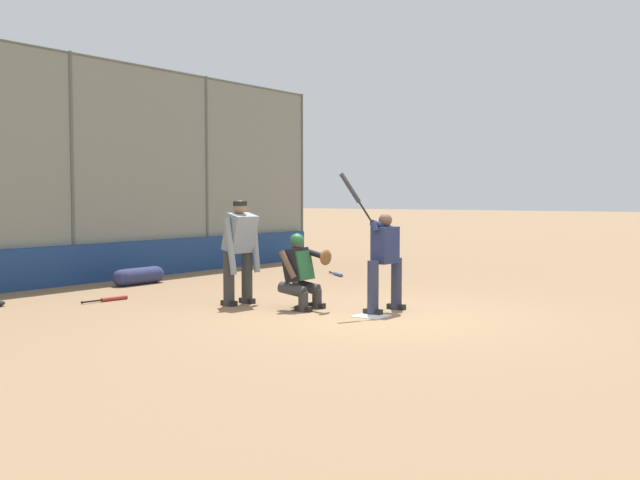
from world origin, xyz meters
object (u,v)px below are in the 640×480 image
Objects in this scene: spare_bat_near_backstop at (111,299)px; spare_bat_by_padding at (337,274)px; umpire_home at (240,249)px; catcher_behind_plate at (301,270)px; baseball_loose at (312,285)px; equipment_bag_dugout_side at (139,276)px; batter_at_plate at (384,258)px.

spare_bat_near_backstop is 1.24× the size of spare_bat_by_padding.
catcher_behind_plate is at bearing 106.32° from umpire_home.
spare_bat_near_backstop is (1.13, -3.06, -0.56)m from catcher_behind_plate.
spare_bat_near_backstop is 3.77m from baseball_loose.
spare_bat_by_padding is at bearing -2.55° from spare_bat_near_backstop.
baseball_loose is at bearing 118.38° from equipment_bag_dugout_side.
umpire_home is at bearing 75.44° from equipment_bag_dugout_side.
catcher_behind_plate is 4.54m from equipment_bag_dugout_side.
batter_at_plate is 1.73× the size of equipment_bag_dugout_side.
umpire_home is 1.38× the size of equipment_bag_dugout_side.
baseball_loose is at bearing -164.85° from umpire_home.
baseball_loose reaches higher than spare_bat_by_padding.
catcher_behind_plate is 0.70× the size of umpire_home.
umpire_home reaches higher than spare_bat_near_backstop.
baseball_loose is at bearing -31.19° from spare_bat_by_padding.
catcher_behind_plate reaches higher than baseball_loose.
equipment_bag_dugout_side is (-0.88, -3.40, -0.72)m from umpire_home.
spare_bat_by_padding is at bearing -159.31° from umpire_home.
baseball_loose is (-2.30, -1.48, -0.56)m from catcher_behind_plate.
spare_bat_by_padding is at bearing -136.67° from batter_at_plate.
equipment_bag_dugout_side is (-0.69, -4.47, -0.43)m from catcher_behind_plate.
batter_at_plate is 3.30m from baseball_loose.
catcher_behind_plate is 1.68× the size of spare_bat_by_padding.
spare_bat_near_backstop is at bearing -68.01° from batter_at_plate.
spare_bat_near_backstop is (1.60, -4.23, -0.76)m from batter_at_plate.
catcher_behind_plate is 1.12m from umpire_home.
umpire_home is 2.67m from baseball_loose.
umpire_home is at bearing -84.26° from catcher_behind_plate.
catcher_behind_plate is 0.96× the size of equipment_bag_dugout_side.
equipment_bag_dugout_side is at bearing 43.90° from spare_bat_near_backstop.
spare_bat_near_backstop is at bearing -74.54° from catcher_behind_plate.
equipment_bag_dugout_side is at bearing -103.48° from catcher_behind_plate.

